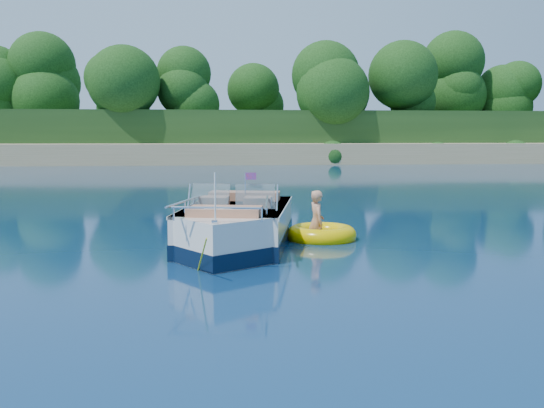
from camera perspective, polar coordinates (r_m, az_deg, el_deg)
The scene contains 6 objects.
ground at distance 9.06m, azimuth 2.08°, elevation -7.53°, with size 160.00×160.00×0.00m, color #091E43.
shoreline at distance 72.50m, azimuth -4.58°, elevation 5.63°, with size 170.00×59.00×6.00m.
treeline at distance 49.85m, azimuth -4.15°, elevation 10.44°, with size 150.00×7.12×8.19m.
motorboat at distance 11.83m, azimuth -3.46°, elevation -2.44°, with size 2.60×5.42×1.82m.
tow_tube at distance 12.82m, azimuth 4.68°, elevation -2.88°, with size 1.54×1.54×0.39m.
boy at distance 12.73m, azimuth 4.16°, elevation -3.41°, with size 0.50×0.33×1.37m, color tan.
Camera 1 is at (-1.16, -8.71, 2.21)m, focal length 40.00 mm.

